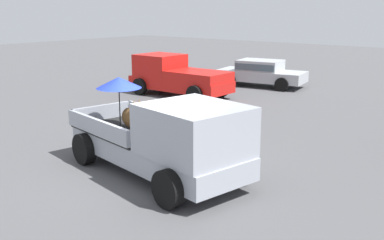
% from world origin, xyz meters
% --- Properties ---
extents(ground_plane, '(80.00, 80.00, 0.00)m').
position_xyz_m(ground_plane, '(0.00, 0.00, 0.00)').
color(ground_plane, '#4C4C4F').
extents(pickup_truck_main, '(5.31, 2.98, 2.19)m').
position_xyz_m(pickup_truck_main, '(0.42, -0.08, 0.96)').
color(pickup_truck_main, black).
rests_on(pickup_truck_main, ground).
extents(pickup_truck_far, '(4.81, 2.18, 1.80)m').
position_xyz_m(pickup_truck_far, '(-6.22, 7.97, 0.87)').
color(pickup_truck_far, black).
rests_on(pickup_truck_far, ground).
extents(parked_sedan_far, '(4.54, 2.52, 1.33)m').
position_xyz_m(parked_sedan_far, '(-4.48, 12.49, 0.74)').
color(parked_sedan_far, black).
rests_on(parked_sedan_far, ground).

